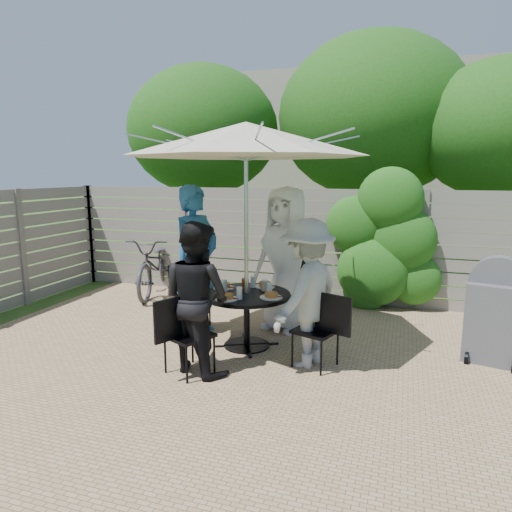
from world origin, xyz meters
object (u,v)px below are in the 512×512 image
(syrup_jug, at_px, (245,285))
(coffee_cup, at_px, (264,286))
(chair_left, at_px, (190,312))
(chair_front, at_px, (189,351))
(plate_left, at_px, (224,286))
(person_front, at_px, (197,298))
(glass_right, at_px, (269,289))
(chair_right, at_px, (316,345))
(plate_right, at_px, (271,296))
(person_right, at_px, (307,294))
(patio_table, at_px, (247,310))
(person_left, at_px, (196,261))
(plate_front, at_px, (227,297))
(umbrella, at_px, (246,140))
(bicycle, at_px, (157,265))
(plate_back, at_px, (265,285))
(glass_left, at_px, (224,286))
(bbq_grill, at_px, (495,315))
(chair_back, at_px, (291,306))
(glass_front, at_px, (239,293))
(person_back, at_px, (286,259))
(glass_back, at_px, (253,282))

(syrup_jug, xyz_separation_m, coffee_cup, (0.21, 0.11, -0.02))
(chair_left, xyz_separation_m, syrup_jug, (0.87, -0.25, 0.51))
(chair_front, distance_m, plate_left, 1.12)
(person_front, height_order, syrup_jug, person_front)
(glass_right, bearing_deg, chair_right, -27.92)
(plate_right, bearing_deg, person_right, -19.45)
(patio_table, bearing_deg, person_left, 160.55)
(plate_front, height_order, syrup_jug, syrup_jug)
(patio_table, xyz_separation_m, chair_front, (-0.32, -0.91, -0.21))
(person_front, xyz_separation_m, plate_right, (0.62, 0.66, -0.10))
(person_right, bearing_deg, person_front, -45.00)
(person_right, bearing_deg, umbrella, -90.00)
(umbrella, distance_m, person_front, 1.85)
(umbrella, bearing_deg, glass_right, 2.55)
(person_front, height_order, coffee_cup, person_front)
(bicycle, bearing_deg, chair_left, -61.97)
(chair_front, xyz_separation_m, plate_back, (0.44, 1.25, 0.44))
(glass_left, bearing_deg, umbrella, 2.55)
(chair_front, relative_size, plate_back, 3.35)
(person_left, height_order, coffee_cup, person_left)
(chair_front, height_order, glass_left, chair_front)
(person_left, distance_m, plate_back, 0.94)
(plate_right, relative_size, bbq_grill, 0.22)
(chair_back, bearing_deg, person_left, -33.17)
(chair_front, height_order, plate_left, chair_front)
(patio_table, height_order, glass_front, glass_front)
(plate_front, distance_m, bicycle, 3.14)
(umbrella, relative_size, person_front, 2.16)
(umbrella, distance_m, plate_left, 1.78)
(coffee_cup, bearing_deg, umbrella, -133.89)
(chair_front, relative_size, person_right, 0.54)
(plate_right, distance_m, glass_left, 0.63)
(coffee_cup, bearing_deg, chair_left, 172.25)
(chair_back, xyz_separation_m, plate_back, (-0.20, -0.57, 0.41))
(chair_front, bearing_deg, bicycle, 60.92)
(coffee_cup, xyz_separation_m, bbq_grill, (2.58, 0.28, -0.19))
(person_back, relative_size, glass_back, 13.73)
(glass_front, xyz_separation_m, bbq_grill, (2.74, 0.73, -0.20))
(chair_back, distance_m, person_back, 0.68)
(plate_front, bearing_deg, chair_front, -109.59)
(plate_right, bearing_deg, glass_front, -153.94)
(coffee_cup, height_order, bbq_grill, bbq_grill)
(syrup_jug, bearing_deg, chair_left, 163.74)
(bicycle, bearing_deg, person_right, -48.96)
(person_back, bearing_deg, plate_front, -90.00)
(umbrella, xyz_separation_m, person_right, (0.78, -0.28, -1.64))
(person_right, xyz_separation_m, plate_right, (-0.44, 0.16, -0.10))
(person_front, xyz_separation_m, plate_left, (-0.06, 0.90, -0.10))
(chair_front, xyz_separation_m, coffee_cup, (0.49, 1.08, 0.48))
(glass_left, xyz_separation_m, bbq_grill, (3.03, 0.47, -0.20))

